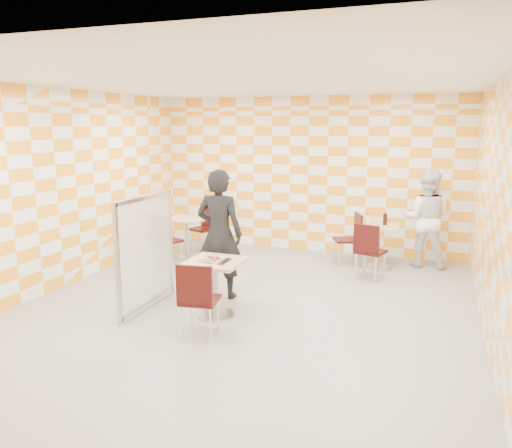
{
  "coord_description": "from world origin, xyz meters",
  "views": [
    {
      "loc": [
        2.31,
        -5.99,
        2.46
      ],
      "look_at": [
        0.1,
        0.2,
        1.15
      ],
      "focal_mm": 35.0,
      "sensor_mm": 36.0,
      "label": 1
    }
  ],
  "objects_px": {
    "chair_main_front": "(197,295)",
    "chair_empty_far": "(206,224)",
    "sport_bottle": "(368,219)",
    "empty_table": "(187,231)",
    "chair_second_front": "(368,247)",
    "chair_empty_near": "(163,237)",
    "second_table": "(378,239)",
    "man_white": "(426,219)",
    "soda_bottle": "(385,219)",
    "partition": "(146,252)",
    "man_dark": "(219,234)",
    "main_table": "(215,278)",
    "chair_second_side": "(352,235)"
  },
  "relations": [
    {
      "from": "second_table",
      "to": "partition",
      "type": "bearing_deg",
      "value": -131.55
    },
    {
      "from": "second_table",
      "to": "sport_bottle",
      "type": "xyz_separation_m",
      "value": [
        -0.19,
        0.05,
        0.33
      ]
    },
    {
      "from": "second_table",
      "to": "chair_second_front",
      "type": "xyz_separation_m",
      "value": [
        -0.06,
        -0.79,
        0.04
      ]
    },
    {
      "from": "chair_second_side",
      "to": "sport_bottle",
      "type": "xyz_separation_m",
      "value": [
        0.26,
        0.0,
        0.29
      ]
    },
    {
      "from": "man_white",
      "to": "sport_bottle",
      "type": "distance_m",
      "value": 1.02
    },
    {
      "from": "chair_empty_far",
      "to": "man_white",
      "type": "height_order",
      "value": "man_white"
    },
    {
      "from": "main_table",
      "to": "soda_bottle",
      "type": "xyz_separation_m",
      "value": [
        1.83,
        3.11,
        0.34
      ]
    },
    {
      "from": "chair_second_front",
      "to": "chair_empty_near",
      "type": "bearing_deg",
      "value": -172.84
    },
    {
      "from": "chair_main_front",
      "to": "chair_empty_far",
      "type": "height_order",
      "value": "same"
    },
    {
      "from": "chair_empty_near",
      "to": "chair_second_side",
      "type": "bearing_deg",
      "value": 22.49
    },
    {
      "from": "partition",
      "to": "man_dark",
      "type": "height_order",
      "value": "man_dark"
    },
    {
      "from": "chair_second_front",
      "to": "sport_bottle",
      "type": "bearing_deg",
      "value": 99.08
    },
    {
      "from": "man_white",
      "to": "empty_table",
      "type": "bearing_deg",
      "value": 15.33
    },
    {
      "from": "second_table",
      "to": "chair_empty_near",
      "type": "xyz_separation_m",
      "value": [
        -3.54,
        -1.23,
        0.04
      ]
    },
    {
      "from": "main_table",
      "to": "soda_bottle",
      "type": "height_order",
      "value": "soda_bottle"
    },
    {
      "from": "chair_second_side",
      "to": "man_dark",
      "type": "distance_m",
      "value": 2.83
    },
    {
      "from": "chair_main_front",
      "to": "soda_bottle",
      "type": "xyz_separation_m",
      "value": [
        1.72,
        3.86,
        0.31
      ]
    },
    {
      "from": "man_white",
      "to": "soda_bottle",
      "type": "height_order",
      "value": "man_white"
    },
    {
      "from": "chair_second_front",
      "to": "man_white",
      "type": "bearing_deg",
      "value": 54.39
    },
    {
      "from": "soda_bottle",
      "to": "chair_main_front",
      "type": "bearing_deg",
      "value": -113.96
    },
    {
      "from": "soda_bottle",
      "to": "partition",
      "type": "bearing_deg",
      "value": -131.84
    },
    {
      "from": "partition",
      "to": "soda_bottle",
      "type": "relative_size",
      "value": 6.74
    },
    {
      "from": "empty_table",
      "to": "chair_second_side",
      "type": "relative_size",
      "value": 0.81
    },
    {
      "from": "chair_main_front",
      "to": "man_white",
      "type": "distance_m",
      "value": 4.79
    },
    {
      "from": "main_table",
      "to": "partition",
      "type": "height_order",
      "value": "partition"
    },
    {
      "from": "man_white",
      "to": "chair_main_front",
      "type": "bearing_deg",
      "value": 63.78
    },
    {
      "from": "chair_empty_near",
      "to": "soda_bottle",
      "type": "distance_m",
      "value": 3.88
    },
    {
      "from": "chair_second_front",
      "to": "man_dark",
      "type": "relative_size",
      "value": 0.5
    },
    {
      "from": "partition",
      "to": "sport_bottle",
      "type": "xyz_separation_m",
      "value": [
        2.52,
        3.12,
        0.05
      ]
    },
    {
      "from": "second_table",
      "to": "man_dark",
      "type": "bearing_deg",
      "value": -130.68
    },
    {
      "from": "sport_bottle",
      "to": "second_table",
      "type": "bearing_deg",
      "value": -14.83
    },
    {
      "from": "empty_table",
      "to": "chair_second_front",
      "type": "distance_m",
      "value": 3.4
    },
    {
      "from": "chair_empty_near",
      "to": "partition",
      "type": "distance_m",
      "value": 2.03
    },
    {
      "from": "man_white",
      "to": "sport_bottle",
      "type": "bearing_deg",
      "value": 21.88
    },
    {
      "from": "chair_main_front",
      "to": "chair_empty_near",
      "type": "relative_size",
      "value": 1.0
    },
    {
      "from": "empty_table",
      "to": "partition",
      "type": "height_order",
      "value": "partition"
    },
    {
      "from": "chair_empty_near",
      "to": "empty_table",
      "type": "bearing_deg",
      "value": 82.77
    },
    {
      "from": "main_table",
      "to": "man_white",
      "type": "xyz_separation_m",
      "value": [
        2.5,
        3.39,
        0.35
      ]
    },
    {
      "from": "sport_bottle",
      "to": "chair_second_front",
      "type": "bearing_deg",
      "value": -80.92
    },
    {
      "from": "sport_bottle",
      "to": "empty_table",
      "type": "bearing_deg",
      "value": -170.39
    },
    {
      "from": "chair_main_front",
      "to": "chair_empty_far",
      "type": "bearing_deg",
      "value": 114.1
    },
    {
      "from": "chair_main_front",
      "to": "chair_empty_far",
      "type": "distance_m",
      "value": 4.23
    },
    {
      "from": "chair_empty_near",
      "to": "chair_empty_far",
      "type": "distance_m",
      "value": 1.33
    },
    {
      "from": "partition",
      "to": "soda_bottle",
      "type": "xyz_separation_m",
      "value": [
        2.82,
        3.15,
        0.06
      ]
    },
    {
      "from": "main_table",
      "to": "chair_empty_far",
      "type": "bearing_deg",
      "value": 117.41
    },
    {
      "from": "main_table",
      "to": "chair_second_front",
      "type": "relative_size",
      "value": 0.81
    },
    {
      "from": "man_white",
      "to": "soda_bottle",
      "type": "xyz_separation_m",
      "value": [
        -0.67,
        -0.28,
        -0.0
      ]
    },
    {
      "from": "empty_table",
      "to": "chair_second_front",
      "type": "xyz_separation_m",
      "value": [
        3.39,
        -0.29,
        0.04
      ]
    },
    {
      "from": "chair_empty_near",
      "to": "man_dark",
      "type": "bearing_deg",
      "value": -34.62
    },
    {
      "from": "empty_table",
      "to": "man_dark",
      "type": "height_order",
      "value": "man_dark"
    }
  ]
}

